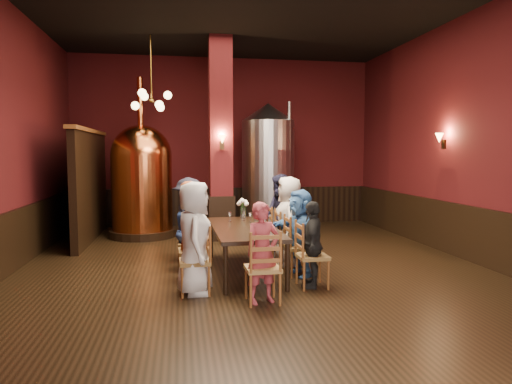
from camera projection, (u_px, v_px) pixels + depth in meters
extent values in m
plane|color=black|center=(254.00, 269.00, 7.68)|extent=(10.00, 10.00, 0.00)
cube|color=#450E12|center=(225.00, 142.00, 12.40)|extent=(8.00, 0.02, 4.50)
cube|color=#450E12|center=(395.00, 100.00, 2.57)|extent=(8.00, 0.02, 4.50)
cube|color=#450E12|center=(475.00, 136.00, 8.14)|extent=(0.02, 10.00, 4.50)
cube|color=black|center=(469.00, 233.00, 8.28)|extent=(0.08, 9.90, 1.00)
cube|color=black|center=(225.00, 206.00, 12.51)|extent=(7.90, 0.08, 1.00)
cube|color=#450E12|center=(221.00, 140.00, 10.19)|extent=(0.58, 0.58, 4.50)
cube|color=black|center=(90.00, 187.00, 10.20)|extent=(0.22, 3.50, 2.40)
cube|color=black|center=(244.00, 229.00, 7.43)|extent=(1.05, 2.42, 0.06)
cylinder|color=black|center=(225.00, 270.00, 6.27)|extent=(0.07, 0.07, 0.69)
cylinder|color=black|center=(287.00, 267.00, 6.43)|extent=(0.07, 0.07, 0.69)
cylinder|color=black|center=(211.00, 239.00, 8.50)|extent=(0.07, 0.07, 0.69)
cylinder|color=black|center=(257.00, 238.00, 8.66)|extent=(0.07, 0.07, 0.69)
imported|color=silver|center=(195.00, 238.00, 6.29)|extent=(0.52, 0.78, 1.57)
imported|color=#923A19|center=(192.00, 231.00, 6.95)|extent=(0.42, 0.59, 1.53)
imported|color=navy|center=(190.00, 231.00, 7.60)|extent=(0.33, 0.64, 1.30)
imported|color=black|center=(189.00, 219.00, 8.25)|extent=(0.63, 1.01, 1.51)
imported|color=black|center=(312.00, 244.00, 6.62)|extent=(0.52, 0.80, 1.26)
imported|color=#396BAC|center=(300.00, 232.00, 7.27)|extent=(0.72, 1.35, 1.38)
imported|color=beige|center=(289.00, 221.00, 7.91)|extent=(0.58, 0.81, 1.55)
imported|color=black|center=(280.00, 216.00, 8.56)|extent=(0.50, 0.81, 1.56)
imported|color=#96323A|center=(263.00, 253.00, 5.92)|extent=(0.56, 0.45, 1.32)
cylinder|color=black|center=(143.00, 233.00, 10.72)|extent=(1.56, 1.56, 0.17)
cylinder|color=#CB632E|center=(142.00, 192.00, 10.64)|extent=(1.79, 1.79, 1.73)
sphere|color=#CB632E|center=(141.00, 155.00, 10.56)|extent=(1.38, 1.38, 1.38)
cylinder|color=#CB632E|center=(140.00, 102.00, 10.46)|extent=(0.14, 0.14, 1.12)
cylinder|color=#B2B2B7|center=(268.00, 176.00, 11.57)|extent=(1.61, 1.61, 2.75)
cone|color=#B2B2B7|center=(268.00, 112.00, 11.43)|extent=(1.32, 1.32, 0.44)
cylinder|color=#B2B2B7|center=(289.00, 165.00, 11.19)|extent=(0.09, 0.09, 3.09)
cylinder|color=white|center=(243.00, 213.00, 8.43)|extent=(0.11, 0.11, 0.20)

